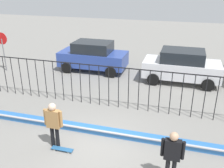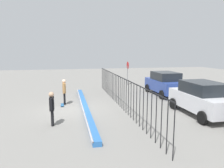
# 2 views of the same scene
# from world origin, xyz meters

# --- Properties ---
(ground_plane) EXTENTS (60.00, 60.00, 0.00)m
(ground_plane) POSITION_xyz_m (0.00, 0.00, 0.00)
(ground_plane) COLOR gray
(bowl_coping_ledge) EXTENTS (11.00, 0.40, 0.27)m
(bowl_coping_ledge) POSITION_xyz_m (0.00, 0.65, 0.12)
(bowl_coping_ledge) COLOR #2D6BB7
(bowl_coping_ledge) RESTS_ON ground
(perimeter_fence) EXTENTS (14.04, 0.04, 1.99)m
(perimeter_fence) POSITION_xyz_m (-0.00, 2.96, 1.21)
(perimeter_fence) COLOR black
(perimeter_fence) RESTS_ON ground
(skateboarder) EXTENTS (0.70, 0.26, 1.74)m
(skateboarder) POSITION_xyz_m (-1.39, -0.59, 1.04)
(skateboarder) COLOR black
(skateboarder) RESTS_ON ground
(skateboard) EXTENTS (0.80, 0.20, 0.07)m
(skateboard) POSITION_xyz_m (-1.06, -0.75, 0.06)
(skateboard) COLOR #26598C
(skateboard) RESTS_ON ground
(camera_operator) EXTENTS (0.68, 0.25, 1.68)m
(camera_operator) POSITION_xyz_m (2.68, -1.14, 1.01)
(camera_operator) COLOR black
(camera_operator) RESTS_ON ground
(parked_car_blue) EXTENTS (4.30, 2.12, 1.90)m
(parked_car_blue) POSITION_xyz_m (-2.91, 7.56, 0.97)
(parked_car_blue) COLOR #2D479E
(parked_car_blue) RESTS_ON ground
(parked_car_white) EXTENTS (4.30, 2.12, 1.90)m
(parked_car_white) POSITION_xyz_m (2.65, 7.07, 0.97)
(parked_car_white) COLOR silver
(parked_car_white) RESTS_ON ground
(stop_sign) EXTENTS (0.76, 0.07, 2.50)m
(stop_sign) POSITION_xyz_m (-8.38, 5.93, 1.62)
(stop_sign) COLOR slate
(stop_sign) RESTS_ON ground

